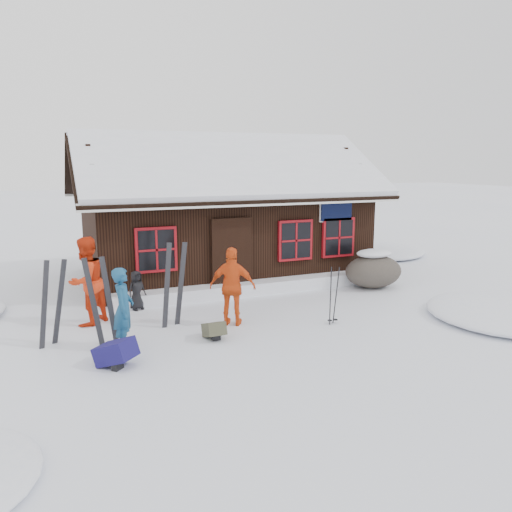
{
  "coord_description": "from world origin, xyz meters",
  "views": [
    {
      "loc": [
        -3.58,
        -9.81,
        3.5
      ],
      "look_at": [
        0.97,
        0.92,
        1.3
      ],
      "focal_mm": 35.0,
      "sensor_mm": 36.0,
      "label": 1
    }
  ],
  "objects_px": {
    "skier_orange_left": "(86,281)",
    "skier_crouched": "(137,290)",
    "skier_teal": "(123,309)",
    "backpack_olive": "(214,332)",
    "ski_pair_left": "(52,304)",
    "skier_orange_right": "(233,287)",
    "boulder": "(373,270)",
    "ski_poles": "(333,296)",
    "backpack_blue": "(116,357)"
  },
  "relations": [
    {
      "from": "skier_orange_left",
      "to": "skier_crouched",
      "type": "distance_m",
      "value": 1.46
    },
    {
      "from": "ski_pair_left",
      "to": "backpack_olive",
      "type": "bearing_deg",
      "value": -34.84
    },
    {
      "from": "skier_crouched",
      "to": "boulder",
      "type": "xyz_separation_m",
      "value": [
        6.54,
        -0.41,
        0.02
      ]
    },
    {
      "from": "boulder",
      "to": "backpack_olive",
      "type": "xyz_separation_m",
      "value": [
        -5.48,
        -2.26,
        -0.36
      ]
    },
    {
      "from": "skier_crouched",
      "to": "ski_poles",
      "type": "xyz_separation_m",
      "value": [
        3.78,
        -2.76,
        0.14
      ]
    },
    {
      "from": "skier_orange_right",
      "to": "boulder",
      "type": "xyz_separation_m",
      "value": [
        4.82,
        1.57,
        -0.36
      ]
    },
    {
      "from": "skier_teal",
      "to": "boulder",
      "type": "bearing_deg",
      "value": -58.1
    },
    {
      "from": "skier_teal",
      "to": "ski_pair_left",
      "type": "distance_m",
      "value": 1.45
    },
    {
      "from": "skier_teal",
      "to": "skier_orange_right",
      "type": "relative_size",
      "value": 0.92
    },
    {
      "from": "skier_orange_left",
      "to": "ski_poles",
      "type": "xyz_separation_m",
      "value": [
        4.95,
        -2.05,
        -0.35
      ]
    },
    {
      "from": "boulder",
      "to": "skier_crouched",
      "type": "bearing_deg",
      "value": 176.44
    },
    {
      "from": "skier_crouched",
      "to": "skier_orange_right",
      "type": "bearing_deg",
      "value": -73.19
    },
    {
      "from": "skier_crouched",
      "to": "ski_pair_left",
      "type": "xyz_separation_m",
      "value": [
        -1.89,
        -1.75,
        0.34
      ]
    },
    {
      "from": "ski_poles",
      "to": "ski_pair_left",
      "type": "bearing_deg",
      "value": 169.91
    },
    {
      "from": "skier_teal",
      "to": "boulder",
      "type": "distance_m",
      "value": 7.51
    },
    {
      "from": "skier_orange_left",
      "to": "backpack_blue",
      "type": "relative_size",
      "value": 3.07
    },
    {
      "from": "skier_orange_right",
      "to": "backpack_blue",
      "type": "xyz_separation_m",
      "value": [
        -2.65,
        -1.31,
        -0.69
      ]
    },
    {
      "from": "backpack_blue",
      "to": "skier_teal",
      "type": "bearing_deg",
      "value": 26.09
    },
    {
      "from": "skier_teal",
      "to": "backpack_olive",
      "type": "height_order",
      "value": "skier_teal"
    },
    {
      "from": "skier_orange_right",
      "to": "ski_poles",
      "type": "relative_size",
      "value": 1.31
    },
    {
      "from": "skier_teal",
      "to": "backpack_olive",
      "type": "xyz_separation_m",
      "value": [
        1.73,
        -0.15,
        -0.66
      ]
    },
    {
      "from": "backpack_blue",
      "to": "backpack_olive",
      "type": "distance_m",
      "value": 2.09
    },
    {
      "from": "backpack_blue",
      "to": "boulder",
      "type": "bearing_deg",
      "value": -23.67
    },
    {
      "from": "ski_pair_left",
      "to": "backpack_blue",
      "type": "relative_size",
      "value": 2.74
    },
    {
      "from": "skier_teal",
      "to": "skier_orange_right",
      "type": "bearing_deg",
      "value": -61.77
    },
    {
      "from": "skier_orange_right",
      "to": "ski_poles",
      "type": "xyz_separation_m",
      "value": [
        2.05,
        -0.78,
        -0.24
      ]
    },
    {
      "from": "skier_crouched",
      "to": "backpack_olive",
      "type": "distance_m",
      "value": 2.89
    },
    {
      "from": "skier_crouched",
      "to": "backpack_blue",
      "type": "height_order",
      "value": "skier_crouched"
    },
    {
      "from": "skier_orange_right",
      "to": "boulder",
      "type": "bearing_deg",
      "value": -130.46
    },
    {
      "from": "skier_teal",
      "to": "skier_crouched",
      "type": "xyz_separation_m",
      "value": [
        0.66,
        2.52,
        -0.31
      ]
    },
    {
      "from": "skier_teal",
      "to": "skier_orange_left",
      "type": "height_order",
      "value": "skier_orange_left"
    },
    {
      "from": "skier_orange_left",
      "to": "skier_orange_right",
      "type": "distance_m",
      "value": 3.16
    },
    {
      "from": "ski_poles",
      "to": "backpack_blue",
      "type": "height_order",
      "value": "ski_poles"
    },
    {
      "from": "ski_pair_left",
      "to": "backpack_blue",
      "type": "height_order",
      "value": "ski_pair_left"
    },
    {
      "from": "boulder",
      "to": "ski_pair_left",
      "type": "relative_size",
      "value": 0.97
    },
    {
      "from": "skier_teal",
      "to": "ski_poles",
      "type": "height_order",
      "value": "skier_teal"
    },
    {
      "from": "ski_pair_left",
      "to": "ski_poles",
      "type": "xyz_separation_m",
      "value": [
        5.67,
        -1.01,
        -0.2
      ]
    },
    {
      "from": "boulder",
      "to": "backpack_blue",
      "type": "bearing_deg",
      "value": -158.88
    },
    {
      "from": "boulder",
      "to": "backpack_blue",
      "type": "distance_m",
      "value": 8.02
    },
    {
      "from": "skier_orange_left",
      "to": "skier_crouched",
      "type": "bearing_deg",
      "value": 167.28
    },
    {
      "from": "skier_crouched",
      "to": "backpack_olive",
      "type": "relative_size",
      "value": 1.93
    },
    {
      "from": "skier_teal",
      "to": "boulder",
      "type": "xyz_separation_m",
      "value": [
        7.2,
        2.11,
        -0.29
      ]
    },
    {
      "from": "ski_pair_left",
      "to": "ski_poles",
      "type": "height_order",
      "value": "ski_pair_left"
    },
    {
      "from": "ski_poles",
      "to": "backpack_olive",
      "type": "relative_size",
      "value": 2.64
    },
    {
      "from": "skier_crouched",
      "to": "skier_orange_left",
      "type": "bearing_deg",
      "value": -172.96
    },
    {
      "from": "skier_orange_left",
      "to": "backpack_olive",
      "type": "height_order",
      "value": "skier_orange_left"
    },
    {
      "from": "boulder",
      "to": "ski_poles",
      "type": "distance_m",
      "value": 3.63
    },
    {
      "from": "boulder",
      "to": "ski_poles",
      "type": "xyz_separation_m",
      "value": [
        -2.77,
        -2.35,
        0.12
      ]
    },
    {
      "from": "backpack_blue",
      "to": "backpack_olive",
      "type": "height_order",
      "value": "backpack_blue"
    },
    {
      "from": "skier_teal",
      "to": "ski_pair_left",
      "type": "xyz_separation_m",
      "value": [
        -1.23,
        0.77,
        0.03
      ]
    }
  ]
}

